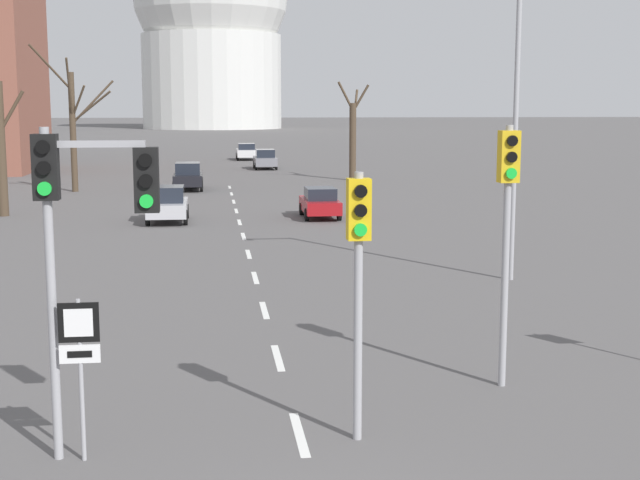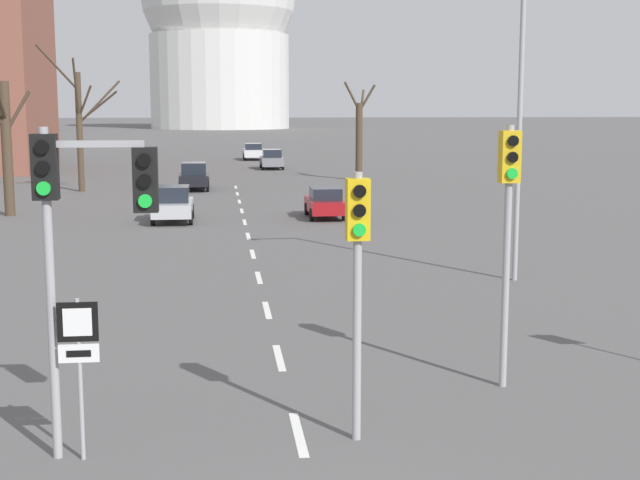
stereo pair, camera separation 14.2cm
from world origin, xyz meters
name	(u,v)px [view 1 (the left image)]	position (x,y,z in m)	size (l,w,h in m)	color
lane_stripe_0	(299,434)	(0.00, 4.52, 0.00)	(0.16, 2.00, 0.01)	silver
lane_stripe_1	(278,358)	(0.00, 9.02, 0.00)	(0.16, 2.00, 0.01)	silver
lane_stripe_2	(264,310)	(0.00, 13.52, 0.00)	(0.16, 2.00, 0.01)	silver
lane_stripe_3	(255,278)	(0.00, 18.02, 0.00)	(0.16, 2.00, 0.01)	silver
lane_stripe_4	(249,254)	(0.00, 22.52, 0.00)	(0.16, 2.00, 0.01)	silver
lane_stripe_5	(243,236)	(0.00, 27.02, 0.00)	(0.16, 2.00, 0.01)	silver
lane_stripe_6	(239,222)	(0.00, 31.52, 0.00)	(0.16, 2.00, 0.01)	silver
lane_stripe_7	(236,211)	(0.00, 36.02, 0.00)	(0.16, 2.00, 0.01)	silver
lane_stripe_8	(234,202)	(0.00, 40.52, 0.00)	(0.16, 2.00, 0.01)	silver
lane_stripe_9	(231,194)	(0.00, 45.02, 0.00)	(0.16, 2.00, 0.01)	silver
lane_stripe_10	(230,187)	(0.00, 49.52, 0.00)	(0.16, 2.00, 0.01)	silver
traffic_signal_near_left	(83,211)	(-3.24, 3.97, 3.80)	(1.80, 0.34, 5.02)	#9E9EA3
traffic_signal_centre_tall	(358,254)	(0.91, 4.19, 3.02)	(0.36, 0.34, 4.31)	#9E9EA3
traffic_signal_near_right	(507,206)	(4.12, 6.58, 3.47)	(0.36, 0.34, 4.97)	#9E9EA3
route_sign_post	(80,352)	(-3.35, 3.84, 1.70)	(0.60, 0.08, 2.50)	#9E9EA3
street_lamp_right	(505,102)	(7.48, 16.73, 5.43)	(2.05, 0.36, 8.95)	#9E9EA3
sedan_near_left	(265,159)	(3.44, 66.33, 0.83)	(1.89, 4.18, 1.67)	slate
sedan_near_right	(320,202)	(3.89, 32.70, 0.74)	(1.71, 3.82, 1.46)	maroon
sedan_mid_centre	(246,151)	(2.42, 79.50, 0.84)	(1.96, 4.40, 1.63)	silver
sedan_far_left	(167,204)	(-3.28, 32.01, 0.84)	(1.86, 3.95, 1.67)	#B7B7BC
sedan_far_right	(188,176)	(-2.67, 47.94, 0.88)	(1.87, 4.46, 1.76)	black
bare_tree_right_near	(353,136)	(8.97, 54.05, 3.17)	(2.29, 1.98, 7.03)	#473828
bare_tree_left_far	(74,124)	(-9.59, 47.60, 4.23)	(4.70, 2.26, 8.96)	#473828
capitol_dome	(211,21)	(0.00, 205.57, 24.97)	(36.30, 36.30, 51.27)	silver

